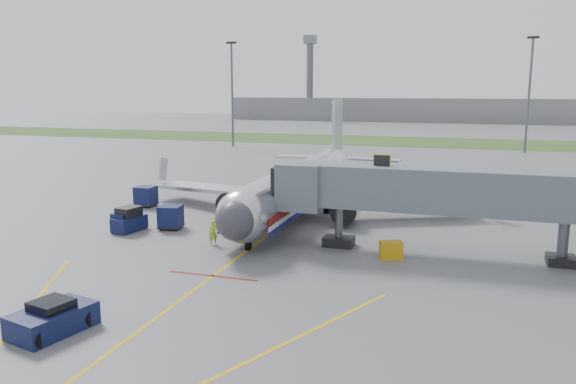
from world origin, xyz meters
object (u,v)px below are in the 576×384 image
(pushback_tug, at_px, (52,319))
(belt_loader, at_px, (244,210))
(baggage_tug, at_px, (129,220))
(ramp_worker, at_px, (213,233))
(airliner, at_px, (300,184))

(pushback_tug, relative_size, belt_loader, 0.88)
(baggage_tug, distance_m, belt_loader, 10.43)
(belt_loader, distance_m, ramp_worker, 9.52)
(airliner, bearing_deg, ramp_worker, -103.31)
(airliner, relative_size, baggage_tug, 11.63)
(airliner, relative_size, ramp_worker, 19.76)
(pushback_tug, xyz_separation_m, baggage_tug, (-7.40, 17.86, 0.23))
(baggage_tug, bearing_deg, airliner, 44.49)
(pushback_tug, bearing_deg, baggage_tug, 112.49)
(baggage_tug, xyz_separation_m, ramp_worker, (8.26, -1.63, 0.02))
(airliner, bearing_deg, pushback_tug, -97.61)
(ramp_worker, bearing_deg, baggage_tug, 144.94)
(belt_loader, bearing_deg, baggage_tug, -131.69)
(belt_loader, bearing_deg, pushback_tug, -88.97)
(baggage_tug, relative_size, belt_loader, 0.64)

